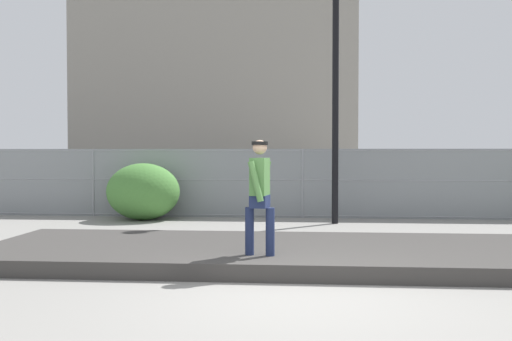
% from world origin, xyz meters
% --- Properties ---
extents(ground_plane, '(120.00, 120.00, 0.00)m').
position_xyz_m(ground_plane, '(0.00, 0.00, 0.00)').
color(ground_plane, gray).
extents(gravel_berm, '(10.23, 3.25, 0.25)m').
position_xyz_m(gravel_berm, '(0.00, 2.38, 0.12)').
color(gravel_berm, '#3D3A38').
rests_on(gravel_berm, ground_plane).
extents(skateboard, '(0.82, 0.33, 0.07)m').
position_xyz_m(skateboard, '(-0.62, 1.46, 0.06)').
color(skateboard, '#2D608C').
rests_on(skateboard, ground_plane).
extents(skater, '(0.73, 0.61, 1.85)m').
position_xyz_m(skater, '(-0.62, 1.46, 1.13)').
color(skater, gray).
rests_on(skater, skateboard).
extents(chain_fence, '(23.04, 0.06, 1.85)m').
position_xyz_m(chain_fence, '(0.00, 8.49, 0.93)').
color(chain_fence, gray).
rests_on(chain_fence, ground_plane).
extents(street_lamp, '(0.44, 0.44, 7.32)m').
position_xyz_m(street_lamp, '(0.80, 7.34, 4.51)').
color(street_lamp, black).
rests_on(street_lamp, ground_plane).
extents(parked_car_near, '(4.49, 2.12, 1.66)m').
position_xyz_m(parked_car_near, '(-5.07, 10.79, 0.84)').
color(parked_car_near, '#B7BABF').
rests_on(parked_car_near, ground_plane).
extents(library_building, '(21.58, 15.40, 25.24)m').
position_xyz_m(library_building, '(-6.80, 42.39, 12.62)').
color(library_building, gray).
rests_on(library_building, ground_plane).
extents(shrub_left, '(1.91, 1.56, 1.47)m').
position_xyz_m(shrub_left, '(-4.13, 7.72, 0.74)').
color(shrub_left, '#477F38').
rests_on(shrub_left, ground_plane).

